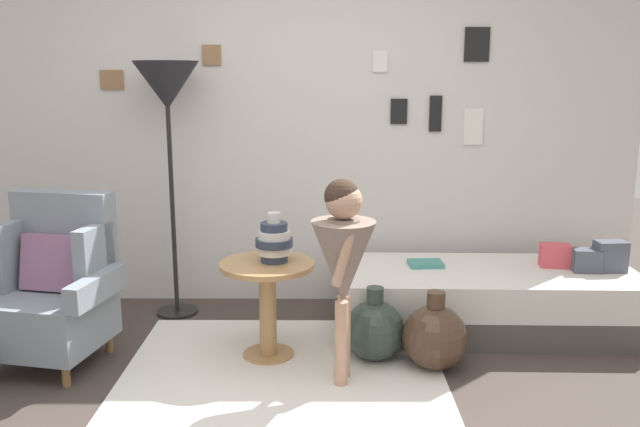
# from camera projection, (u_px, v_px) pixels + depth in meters

# --- Properties ---
(gallery_wall) EXTENTS (4.80, 0.12, 2.60)m
(gallery_wall) POSITION_uv_depth(u_px,v_px,m) (300.00, 122.00, 4.62)
(gallery_wall) COLOR silver
(gallery_wall) RESTS_ON ground
(rug) EXTENTS (1.78, 1.40, 0.01)m
(rug) POSITION_uv_depth(u_px,v_px,m) (284.00, 366.00, 3.70)
(rug) COLOR silver
(rug) RESTS_ON ground
(armchair) EXTENTS (0.84, 0.69, 0.97)m
(armchair) POSITION_uv_depth(u_px,v_px,m) (53.00, 288.00, 3.72)
(armchair) COLOR olive
(armchair) RESTS_ON ground
(daybed) EXTENTS (1.91, 0.84, 0.40)m
(daybed) POSITION_uv_depth(u_px,v_px,m) (486.00, 299.00, 4.23)
(daybed) COLOR #4C4742
(daybed) RESTS_ON ground
(pillow_head) EXTENTS (0.20, 0.13, 0.20)m
(pillow_head) POSITION_uv_depth(u_px,v_px,m) (610.00, 256.00, 4.14)
(pillow_head) COLOR #474C56
(pillow_head) RESTS_ON daybed
(pillow_mid) EXTENTS (0.18, 0.13, 0.15)m
(pillow_mid) POSITION_uv_depth(u_px,v_px,m) (586.00, 260.00, 4.14)
(pillow_mid) COLOR #474C56
(pillow_mid) RESTS_ON daybed
(pillow_back) EXTENTS (0.21, 0.15, 0.15)m
(pillow_back) POSITION_uv_depth(u_px,v_px,m) (555.00, 255.00, 4.25)
(pillow_back) COLOR #D64C56
(pillow_back) RESTS_ON daybed
(side_table) EXTENTS (0.55, 0.55, 0.58)m
(side_table) POSITION_uv_depth(u_px,v_px,m) (267.00, 290.00, 3.76)
(side_table) COLOR tan
(side_table) RESTS_ON ground
(vase_striped) EXTENTS (0.22, 0.22, 0.29)m
(vase_striped) POSITION_uv_depth(u_px,v_px,m) (274.00, 241.00, 3.72)
(vase_striped) COLOR #2D384C
(vase_striped) RESTS_ON side_table
(floor_lamp) EXTENTS (0.43, 0.43, 1.72)m
(floor_lamp) POSITION_uv_depth(u_px,v_px,m) (167.00, 95.00, 4.24)
(floor_lamp) COLOR black
(floor_lamp) RESTS_ON ground
(person_child) EXTENTS (0.34, 0.34, 1.11)m
(person_child) POSITION_uv_depth(u_px,v_px,m) (343.00, 255.00, 3.38)
(person_child) COLOR tan
(person_child) RESTS_ON ground
(book_on_daybed) EXTENTS (0.23, 0.17, 0.03)m
(book_on_daybed) POSITION_uv_depth(u_px,v_px,m) (426.00, 264.00, 4.27)
(book_on_daybed) COLOR teal
(book_on_daybed) RESTS_ON daybed
(demijohn_near) EXTENTS (0.35, 0.35, 0.44)m
(demijohn_near) POSITION_uv_depth(u_px,v_px,m) (374.00, 330.00, 3.78)
(demijohn_near) COLOR #2D3D33
(demijohn_near) RESTS_ON ground
(demijohn_far) EXTENTS (0.37, 0.37, 0.45)m
(demijohn_far) POSITION_uv_depth(u_px,v_px,m) (435.00, 337.00, 3.66)
(demijohn_far) COLOR #473323
(demijohn_far) RESTS_ON ground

